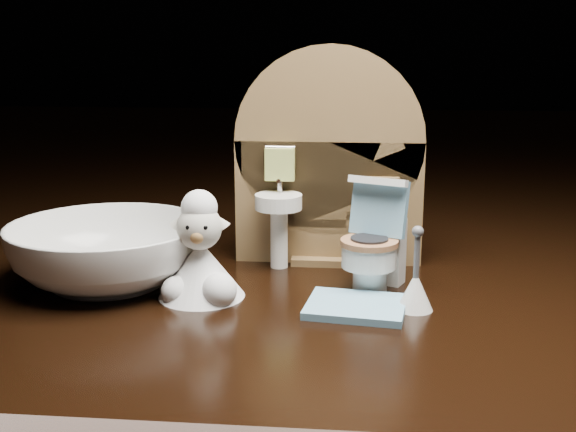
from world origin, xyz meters
name	(u,v)px	position (x,y,z in m)	size (l,w,h in m)	color
backdrop_panel	(328,169)	(0.00, 0.06, 0.07)	(0.13, 0.05, 0.15)	brown
toy_toilet	(375,248)	(0.03, 0.01, 0.03)	(0.04, 0.05, 0.07)	white
bath_mat	(356,307)	(0.02, -0.03, 0.00)	(0.06, 0.05, 0.00)	#73AAC8
toilet_brush	(415,288)	(0.05, -0.03, 0.01)	(0.02, 0.02, 0.05)	white
plush_lamb	(201,260)	(-0.07, -0.02, 0.02)	(0.05, 0.05, 0.07)	white
ceramic_bowl	(107,254)	(-0.14, 0.00, 0.02)	(0.12, 0.12, 0.04)	white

